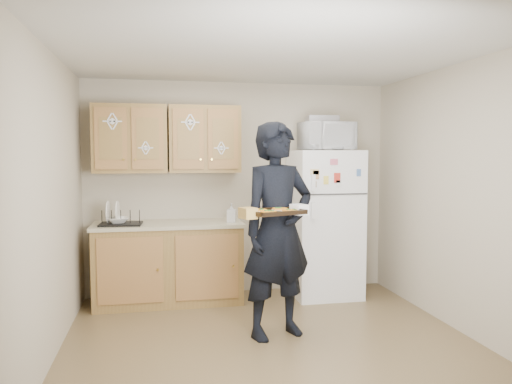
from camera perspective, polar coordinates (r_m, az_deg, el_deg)
floor at (r=4.51m, az=1.95°, el=-17.21°), size 3.60×3.60×0.00m
ceiling at (r=4.28m, az=2.04°, el=15.69°), size 3.60×3.60×0.00m
wall_back at (r=5.98m, az=-1.93°, el=0.44°), size 3.60×0.04×2.50m
wall_front at (r=2.51m, az=11.40°, el=-5.10°), size 3.60×0.04×2.50m
wall_left at (r=4.19m, az=-22.73°, el=-1.57°), size 0.04×3.60×2.50m
wall_right at (r=4.95m, az=22.75°, el=-0.72°), size 0.04×3.60×2.50m
refrigerator at (r=5.89m, az=7.84°, el=-3.57°), size 0.75×0.70×1.70m
base_cabinet at (r=5.70m, az=-9.94°, el=-8.15°), size 1.60×0.60×0.86m
countertop at (r=5.62m, az=-10.00°, el=-3.67°), size 1.64×0.64×0.04m
upper_cab_left at (r=5.71m, az=-14.19°, el=5.90°), size 0.80×0.33×0.75m
upper_cab_right at (r=5.73m, az=-5.92°, el=6.00°), size 0.80×0.33×0.75m
cereal_box at (r=6.42m, az=11.47°, el=-9.22°), size 0.20×0.07×0.32m
person at (r=4.51m, az=2.52°, el=-4.37°), size 0.83×0.68×1.95m
baking_tray at (r=4.19m, az=2.11°, el=-2.35°), size 0.54×0.46×0.04m
pizza_front_left at (r=4.07m, az=1.44°, el=-2.31°), size 0.15×0.15×0.02m
pizza_front_right at (r=4.19m, az=3.88°, el=-2.13°), size 0.15×0.15×0.02m
pizza_back_left at (r=4.20m, az=0.35°, el=-2.11°), size 0.15×0.15×0.02m
pizza_back_right at (r=4.31m, az=2.75°, el=-1.94°), size 0.15×0.15×0.02m
microwave at (r=5.79m, az=8.06°, el=6.31°), size 0.62×0.45×0.32m
foil_pan at (r=5.81m, az=7.55°, el=8.25°), size 0.37×0.27×0.07m
dish_rack at (r=5.54m, az=-15.20°, el=-2.75°), size 0.46×0.35×0.17m
bowl at (r=5.55m, az=-15.56°, el=-3.12°), size 0.29×0.29×0.06m
soap_bottle at (r=5.57m, az=-2.84°, el=-2.39°), size 0.11×0.12×0.21m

